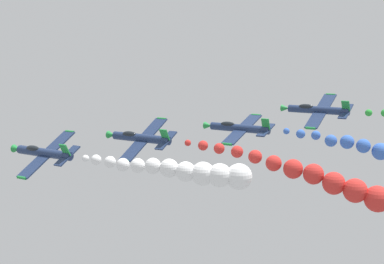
{
  "coord_description": "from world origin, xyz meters",
  "views": [
    {
      "loc": [
        -60.53,
        -38.63,
        90.64
      ],
      "look_at": [
        0.0,
        0.0,
        80.03
      ],
      "focal_mm": 50.1,
      "sensor_mm": 36.0,
      "label": 1
    }
  ],
  "objects_px": {
    "airplane_right_inner": "(238,128)",
    "airplane_left_outer": "(317,110)",
    "airplane_left_inner": "(140,138)",
    "airplane_lead": "(43,152)"
  },
  "relations": [
    {
      "from": "airplane_lead",
      "to": "airplane_left_inner",
      "type": "xyz_separation_m",
      "value": [
        9.6,
        -7.75,
        1.23
      ]
    },
    {
      "from": "airplane_left_inner",
      "to": "airplane_left_outer",
      "type": "xyz_separation_m",
      "value": [
        20.14,
        -16.81,
        2.86
      ]
    },
    {
      "from": "airplane_left_inner",
      "to": "airplane_left_outer",
      "type": "height_order",
      "value": "airplane_left_outer"
    },
    {
      "from": "airplane_lead",
      "to": "airplane_left_outer",
      "type": "height_order",
      "value": "airplane_left_outer"
    },
    {
      "from": "airplane_lead",
      "to": "airplane_left_inner",
      "type": "height_order",
      "value": "airplane_left_inner"
    },
    {
      "from": "airplane_left_outer",
      "to": "airplane_right_inner",
      "type": "bearing_deg",
      "value": 137.66
    },
    {
      "from": "airplane_lead",
      "to": "airplane_left_outer",
      "type": "relative_size",
      "value": 1.0
    },
    {
      "from": "airplane_right_inner",
      "to": "airplane_left_outer",
      "type": "bearing_deg",
      "value": -42.34
    },
    {
      "from": "airplane_right_inner",
      "to": "airplane_left_inner",
      "type": "bearing_deg",
      "value": 142.28
    },
    {
      "from": "airplane_lead",
      "to": "airplane_left_outer",
      "type": "distance_m",
      "value": 38.79
    }
  ]
}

